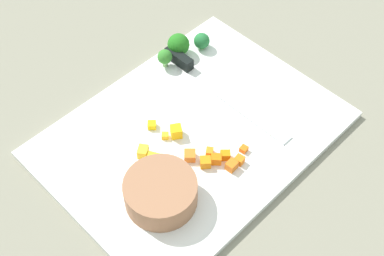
{
  "coord_description": "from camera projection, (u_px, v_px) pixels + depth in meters",
  "views": [
    {
      "loc": [
        -0.37,
        -0.38,
        0.7
      ],
      "look_at": [
        0.0,
        0.0,
        0.02
      ],
      "focal_mm": 48.97,
      "sensor_mm": 36.0,
      "label": 1
    }
  ],
  "objects": [
    {
      "name": "ground_plane",
      "position": [
        192.0,
        136.0,
        0.88
      ],
      "size": [
        4.0,
        4.0,
        0.0
      ],
      "primitive_type": "plane",
      "color": "gray"
    },
    {
      "name": "cutting_board",
      "position": [
        192.0,
        134.0,
        0.88
      ],
      "size": [
        0.47,
        0.35,
        0.01
      ],
      "primitive_type": "cube",
      "color": "white",
      "rests_on": "ground_plane"
    },
    {
      "name": "prep_bowl",
      "position": [
        161.0,
        192.0,
        0.77
      ],
      "size": [
        0.11,
        0.11,
        0.04
      ],
      "primitive_type": "cylinder",
      "color": "#9B6748",
      "rests_on": "cutting_board"
    },
    {
      "name": "chef_knife",
      "position": [
        201.0,
        75.0,
        0.94
      ],
      "size": [
        0.02,
        0.29,
        0.02
      ],
      "rotation": [
        0.0,
        0.0,
        4.71
      ],
      "color": "silver",
      "rests_on": "cutting_board"
    },
    {
      "name": "carrot_dice_0",
      "position": [
        225.0,
        156.0,
        0.83
      ],
      "size": [
        0.02,
        0.02,
        0.01
      ],
      "primitive_type": "cube",
      "rotation": [
        0.0,
        0.0,
        2.38
      ],
      "color": "orange",
      "rests_on": "cutting_board"
    },
    {
      "name": "carrot_dice_1",
      "position": [
        205.0,
        162.0,
        0.82
      ],
      "size": [
        0.02,
        0.02,
        0.02
      ],
      "primitive_type": "cube",
      "rotation": [
        0.0,
        0.0,
        2.42
      ],
      "color": "orange",
      "rests_on": "cutting_board"
    },
    {
      "name": "carrot_dice_2",
      "position": [
        216.0,
        159.0,
        0.83
      ],
      "size": [
        0.02,
        0.02,
        0.02
      ],
      "primitive_type": "cube",
      "rotation": [
        0.0,
        0.0,
        0.76
      ],
      "color": "orange",
      "rests_on": "cutting_board"
    },
    {
      "name": "carrot_dice_3",
      "position": [
        210.0,
        152.0,
        0.84
      ],
      "size": [
        0.02,
        0.02,
        0.01
      ],
      "primitive_type": "cube",
      "rotation": [
        0.0,
        0.0,
        2.21
      ],
      "color": "orange",
      "rests_on": "cutting_board"
    },
    {
      "name": "carrot_dice_4",
      "position": [
        239.0,
        160.0,
        0.83
      ],
      "size": [
        0.02,
        0.02,
        0.01
      ],
      "primitive_type": "cube",
      "rotation": [
        0.0,
        0.0,
        1.74
      ],
      "color": "orange",
      "rests_on": "cutting_board"
    },
    {
      "name": "carrot_dice_5",
      "position": [
        232.0,
        165.0,
        0.82
      ],
      "size": [
        0.02,
        0.02,
        0.02
      ],
      "primitive_type": "cube",
      "rotation": [
        0.0,
        0.0,
        1.64
      ],
      "color": "orange",
      "rests_on": "cutting_board"
    },
    {
      "name": "carrot_dice_6",
      "position": [
        190.0,
        156.0,
        0.83
      ],
      "size": [
        0.03,
        0.03,
        0.01
      ],
      "primitive_type": "cube",
      "rotation": [
        0.0,
        0.0,
        2.36
      ],
      "color": "orange",
      "rests_on": "cutting_board"
    },
    {
      "name": "carrot_dice_7",
      "position": [
        244.0,
        149.0,
        0.84
      ],
      "size": [
        0.01,
        0.01,
        0.01
      ],
      "primitive_type": "cube",
      "rotation": [
        0.0,
        0.0,
        1.72
      ],
      "color": "orange",
      "rests_on": "cutting_board"
    },
    {
      "name": "pepper_dice_0",
      "position": [
        154.0,
        160.0,
        0.83
      ],
      "size": [
        0.02,
        0.02,
        0.02
      ],
      "primitive_type": "cube",
      "rotation": [
        0.0,
        0.0,
        0.5
      ],
      "color": "yellow",
      "rests_on": "cutting_board"
    },
    {
      "name": "pepper_dice_1",
      "position": [
        152.0,
        125.0,
        0.87
      ],
      "size": [
        0.02,
        0.02,
        0.01
      ],
      "primitive_type": "cube",
      "rotation": [
        0.0,
        0.0,
        0.81
      ],
      "color": "yellow",
      "rests_on": "cutting_board"
    },
    {
      "name": "pepper_dice_2",
      "position": [
        143.0,
        152.0,
        0.84
      ],
      "size": [
        0.02,
        0.02,
        0.02
      ],
      "primitive_type": "cube",
      "rotation": [
        0.0,
        0.0,
        2.18
      ],
      "color": "yellow",
      "rests_on": "cutting_board"
    },
    {
      "name": "pepper_dice_3",
      "position": [
        165.0,
        136.0,
        0.86
      ],
      "size": [
        0.01,
        0.01,
        0.01
      ],
      "primitive_type": "cube",
      "rotation": [
        0.0,
        0.0,
        2.32
      ],
      "color": "yellow",
      "rests_on": "cutting_board"
    },
    {
      "name": "pepper_dice_4",
      "position": [
        176.0,
        131.0,
        0.86
      ],
      "size": [
        0.03,
        0.03,
        0.02
      ],
      "primitive_type": "cube",
      "rotation": [
        0.0,
        0.0,
        2.55
      ],
      "color": "yellow",
      "rests_on": "cutting_board"
    },
    {
      "name": "broccoli_floret_0",
      "position": [
        202.0,
        41.0,
        0.98
      ],
      "size": [
        0.03,
        0.03,
        0.03
      ],
      "color": "#7FAE5F",
      "rests_on": "cutting_board"
    },
    {
      "name": "broccoli_floret_1",
      "position": [
        178.0,
        45.0,
        0.97
      ],
      "size": [
        0.04,
        0.04,
        0.04
      ],
      "color": "#8EB361",
      "rests_on": "cutting_board"
    },
    {
      "name": "broccoli_floret_2",
      "position": [
        165.0,
        57.0,
        0.95
      ],
      "size": [
        0.03,
        0.03,
        0.04
      ],
      "color": "#83B86D",
      "rests_on": "cutting_board"
    }
  ]
}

